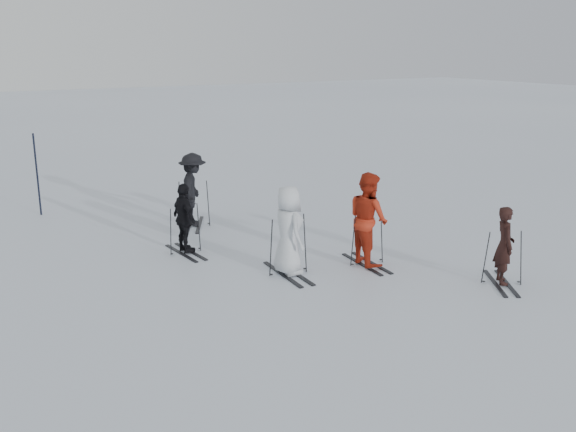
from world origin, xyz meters
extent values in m
plane|color=silver|center=(0.00, 0.00, 0.00)|extent=(120.00, 120.00, 0.00)
imported|color=black|center=(2.93, -2.42, 0.78)|extent=(0.62, 0.68, 1.55)
imported|color=#AE2813|center=(1.33, -0.12, 1.00)|extent=(0.84, 1.03, 2.00)
imported|color=silver|center=(-0.46, 0.20, 0.92)|extent=(0.64, 0.93, 1.84)
imported|color=black|center=(-1.79, 2.58, 0.79)|extent=(0.47, 0.96, 1.59)
imported|color=black|center=(-0.74, 4.64, 0.95)|extent=(1.18, 1.41, 1.89)
cylinder|color=black|center=(-4.05, 7.81, 1.14)|extent=(0.06, 0.06, 2.29)
camera|label=1|loc=(-6.76, -10.66, 4.62)|focal=40.00mm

